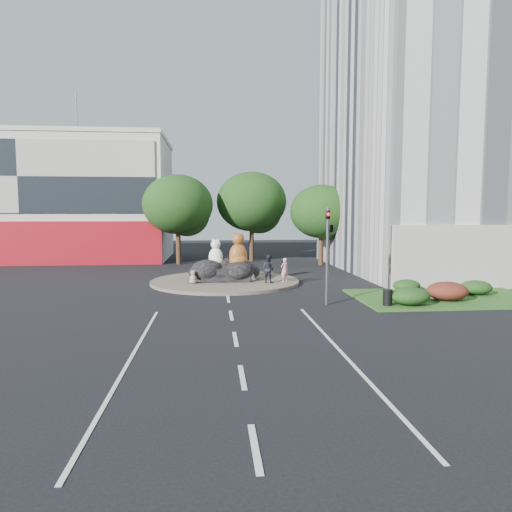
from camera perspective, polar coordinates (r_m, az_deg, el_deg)
The scene contains 23 objects.
ground at distance 21.25m, azimuth -3.13°, elevation -7.44°, with size 120.00×120.00×0.00m, color black.
roundabout_island at distance 31.06m, azimuth -3.87°, elevation -3.18°, with size 10.00×10.00×0.20m, color brown.
rock_plinth at distance 30.99m, azimuth -3.88°, elevation -2.18°, with size 3.20×2.60×0.90m, color black, non-canonical shape.
shophouse_block at distance 51.60m, azimuth -25.05°, elevation 6.49°, with size 25.20×12.30×17.40m.
office_tower at distance 44.10m, azimuth 24.90°, elevation 21.73°, with size 20.00×20.00×35.00m, color silver.
grass_verge at distance 27.34m, azimuth 22.70°, elevation -4.84°, with size 10.00×6.00×0.12m, color #1F501A.
tree_left at distance 42.89m, azimuth -9.65°, elevation 6.00°, with size 6.46×6.46×8.27m.
tree_mid at distance 44.95m, azimuth -0.47°, elevation 6.43°, with size 6.84×6.84×8.76m.
tree_right at distance 41.95m, azimuth 8.23°, elevation 5.19°, with size 5.70×5.70×7.30m.
hedge_near_green at distance 24.18m, azimuth 18.67°, elevation -4.77°, with size 2.00×1.60×0.90m, color #183410.
hedge_red at distance 26.15m, azimuth 22.80°, elevation -4.06°, with size 2.20×1.76×0.99m, color #4D2314.
hedge_mid_green at distance 28.68m, azimuth 25.79°, elevation -3.56°, with size 1.80×1.44×0.81m, color #183410.
hedge_back_green at distance 28.22m, azimuth 18.31°, elevation -3.53°, with size 1.60×1.28×0.72m, color #183410.
traffic_light at distance 23.49m, azimuth 9.16°, elevation 2.65°, with size 0.44×1.24×5.00m.
street_lamp at distance 31.78m, azimuth 20.04°, elevation 4.76°, with size 2.34×0.22×8.06m.
cat_white at distance 31.13m, azimuth -5.05°, elevation 0.47°, with size 1.16×1.00×1.93m, color white, non-canonical shape.
cat_tabby at distance 30.90m, azimuth -2.23°, elevation 0.87°, with size 1.43×1.24×2.38m, color #A35D21, non-canonical shape.
kitten_calico at distance 29.63m, azimuth -7.88°, elevation -2.58°, with size 0.53×0.46×0.88m, color silver, non-canonical shape.
kitten_white at distance 30.41m, azimuth -0.56°, elevation -2.41°, with size 0.48×0.42×0.80m, color silver, non-canonical shape.
pedestrian_pink at distance 30.04m, azimuth 3.58°, elevation -1.75°, with size 0.58×0.38×1.59m, color pink.
pedestrian_dark at distance 29.69m, azimuth 1.55°, elevation -1.59°, with size 0.89×0.69×1.83m, color black.
parked_car at distance 45.24m, azimuth -20.08°, elevation 0.05°, with size 1.66×4.76×1.57m, color #A8ABB0.
litter_bin at distance 23.75m, azimuth 16.13°, elevation -5.00°, with size 0.46×0.46×0.80m, color black.
Camera 1 is at (-0.81, -20.71, 4.69)m, focal length 32.00 mm.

